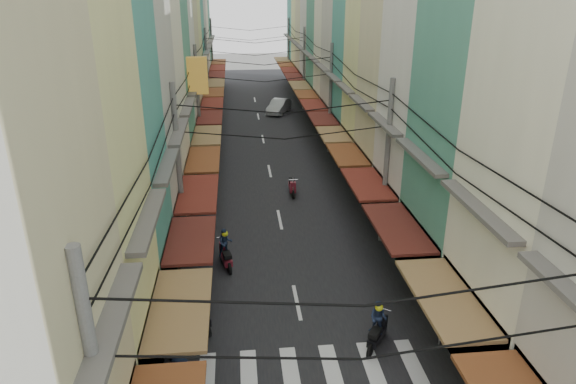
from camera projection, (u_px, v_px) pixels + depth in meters
ground at (292, 277)px, 22.85m from camera, size 160.00×160.00×0.00m
road at (264, 146)px, 41.28m from camera, size 10.00×80.00×0.02m
sidewalk_left at (183, 148)px, 40.66m from camera, size 3.00×80.00×0.06m
sidewalk_right at (344, 143)px, 41.90m from camera, size 3.00×80.00×0.06m
crosswalk at (311, 370)px, 17.31m from camera, size 7.55×2.40×0.01m
building_row_left at (145, 22)px, 33.69m from camera, size 7.80×67.67×23.70m
building_row_right at (380, 26)px, 35.23m from camera, size 7.80×68.98×22.59m
utility_poles at (267, 73)px, 34.21m from camera, size 10.20×66.13×8.20m
white_car at (279, 113)px, 51.93m from camera, size 5.25×3.65×1.73m
bicycle at (420, 268)px, 23.59m from camera, size 1.93×1.16×1.25m
moving_scooters at (266, 271)px, 22.18m from camera, size 6.87×16.59×1.94m
parked_scooters at (417, 307)px, 19.92m from camera, size 12.83×15.46×1.02m
pedestrians at (204, 226)px, 25.35m from camera, size 12.84×22.32×2.17m
market_umbrella at (492, 310)px, 17.31m from camera, size 2.03×2.03×2.14m
traffic_sign at (444, 301)px, 17.85m from camera, size 0.10×0.57×2.62m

